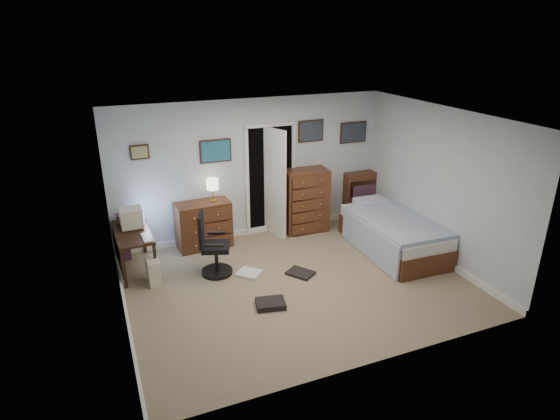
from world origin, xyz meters
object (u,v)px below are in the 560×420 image
object	(u,v)px
tall_dresser	(305,201)
low_dresser	(203,225)
bed	(393,233)
office_chair	(212,251)
computer_desk	(128,241)

from	to	relation	value
tall_dresser	low_dresser	bearing A→B (deg)	-176.76
bed	office_chair	bearing A→B (deg)	174.98
low_dresser	tall_dresser	size ratio (longest dim) A/B	0.78
computer_desk	bed	bearing A→B (deg)	-15.13
computer_desk	office_chair	size ratio (longest dim) A/B	1.15
office_chair	low_dresser	world-z (taller)	office_chair
tall_dresser	bed	xyz separation A→B (m)	(1.02, -1.36, -0.28)
low_dresser	bed	xyz separation A→B (m)	(2.97, -1.38, -0.09)
computer_desk	office_chair	distance (m)	1.34
bed	computer_desk	bearing A→B (deg)	168.76
tall_dresser	bed	distance (m)	1.72
computer_desk	office_chair	world-z (taller)	office_chair
computer_desk	bed	size ratio (longest dim) A/B	0.56
tall_dresser	bed	world-z (taller)	tall_dresser
low_dresser	tall_dresser	bearing A→B (deg)	-4.58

